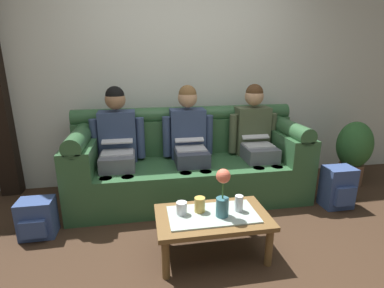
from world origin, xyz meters
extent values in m
plane|color=#382619|center=(0.00, 0.00, 0.00)|extent=(14.00, 14.00, 0.00)
cube|color=silver|center=(0.00, 1.70, 1.45)|extent=(6.00, 0.12, 2.90)
cube|color=#2D5633|center=(0.00, 1.10, 0.21)|extent=(2.48, 0.88, 0.42)
cube|color=#2D5633|center=(0.00, 1.43, 0.62)|extent=(2.48, 0.22, 0.40)
cylinder|color=#2D5633|center=(0.00, 1.43, 0.87)|extent=(2.48, 0.18, 0.18)
cube|color=#2D5633|center=(-1.10, 1.10, 0.56)|extent=(0.28, 0.88, 0.28)
cylinder|color=#2D5633|center=(-1.10, 1.10, 0.74)|extent=(0.18, 0.88, 0.18)
cube|color=#2D5633|center=(1.10, 1.10, 0.56)|extent=(0.28, 0.88, 0.28)
cylinder|color=#2D5633|center=(1.10, 1.10, 0.74)|extent=(0.18, 0.88, 0.18)
cube|color=#595B66|center=(-0.75, 1.04, 0.49)|extent=(0.34, 0.40, 0.15)
cylinder|color=#595B66|center=(-0.85, 0.78, 0.21)|extent=(0.12, 0.12, 0.42)
cylinder|color=#595B66|center=(-0.65, 0.78, 0.21)|extent=(0.12, 0.12, 0.42)
cube|color=navy|center=(-0.75, 1.28, 0.69)|extent=(0.38, 0.22, 0.54)
cylinder|color=navy|center=(-0.99, 1.24, 0.67)|extent=(0.09, 0.09, 0.44)
cylinder|color=navy|center=(-0.52, 1.24, 0.67)|extent=(0.09, 0.09, 0.44)
sphere|color=#936B4C|center=(-0.75, 1.26, 1.08)|extent=(0.21, 0.21, 0.21)
sphere|color=black|center=(-0.75, 1.26, 1.12)|extent=(0.19, 0.19, 0.19)
cube|color=silver|center=(-0.75, 1.06, 0.58)|extent=(0.31, 0.22, 0.02)
cube|color=silver|center=(-0.75, 1.19, 0.69)|extent=(0.31, 0.21, 0.06)
cube|color=black|center=(-0.75, 1.18, 0.69)|extent=(0.27, 0.18, 0.05)
cube|color=#383D4C|center=(0.00, 1.04, 0.49)|extent=(0.34, 0.40, 0.15)
cylinder|color=#383D4C|center=(-0.10, 0.78, 0.21)|extent=(0.12, 0.12, 0.42)
cylinder|color=#383D4C|center=(0.10, 0.78, 0.21)|extent=(0.12, 0.12, 0.42)
cube|color=navy|center=(0.00, 1.28, 0.69)|extent=(0.38, 0.22, 0.54)
cylinder|color=navy|center=(-0.23, 1.24, 0.67)|extent=(0.09, 0.09, 0.44)
cylinder|color=navy|center=(0.23, 1.24, 0.67)|extent=(0.09, 0.09, 0.44)
sphere|color=tan|center=(0.00, 1.26, 1.08)|extent=(0.21, 0.21, 0.21)
sphere|color=brown|center=(0.00, 1.26, 1.12)|extent=(0.19, 0.19, 0.19)
cube|color=silver|center=(0.00, 1.06, 0.58)|extent=(0.31, 0.22, 0.02)
cube|color=silver|center=(0.00, 1.22, 0.68)|extent=(0.31, 0.20, 0.10)
cube|color=black|center=(0.00, 1.21, 0.68)|extent=(0.27, 0.17, 0.09)
cube|color=#595B66|center=(0.75, 1.04, 0.49)|extent=(0.34, 0.40, 0.15)
cylinder|color=#595B66|center=(0.65, 0.78, 0.21)|extent=(0.12, 0.12, 0.42)
cylinder|color=#595B66|center=(0.85, 0.78, 0.21)|extent=(0.12, 0.12, 0.42)
cube|color=#475138|center=(0.75, 1.28, 0.69)|extent=(0.38, 0.22, 0.54)
cylinder|color=#475138|center=(0.52, 1.24, 0.67)|extent=(0.09, 0.09, 0.44)
cylinder|color=#475138|center=(0.99, 1.24, 0.67)|extent=(0.09, 0.09, 0.44)
sphere|color=tan|center=(0.75, 1.26, 1.08)|extent=(0.21, 0.21, 0.21)
sphere|color=#472D19|center=(0.75, 1.26, 1.12)|extent=(0.19, 0.19, 0.19)
cube|color=silver|center=(0.75, 1.06, 0.58)|extent=(0.31, 0.22, 0.02)
cube|color=silver|center=(0.75, 1.22, 0.68)|extent=(0.31, 0.20, 0.11)
cube|color=black|center=(0.75, 1.21, 0.68)|extent=(0.27, 0.17, 0.09)
cube|color=brown|center=(0.00, 0.09, 0.32)|extent=(0.86, 0.51, 0.04)
cube|color=#9EB2A8|center=(0.00, 0.09, 0.35)|extent=(0.67, 0.35, 0.01)
cylinder|color=brown|center=(-0.38, -0.11, 0.15)|extent=(0.06, 0.06, 0.30)
cylinder|color=brown|center=(0.38, -0.11, 0.15)|extent=(0.06, 0.06, 0.30)
cylinder|color=brown|center=(-0.38, 0.30, 0.15)|extent=(0.06, 0.06, 0.30)
cylinder|color=brown|center=(0.38, 0.30, 0.15)|extent=(0.06, 0.06, 0.30)
cylinder|color=#336672|center=(0.06, 0.05, 0.42)|extent=(0.10, 0.10, 0.14)
cylinder|color=#3D7538|center=(0.06, 0.05, 0.57)|extent=(0.01, 0.01, 0.14)
sphere|color=#E0664C|center=(0.06, 0.05, 0.67)|extent=(0.11, 0.11, 0.11)
cylinder|color=silver|center=(-0.23, 0.13, 0.40)|extent=(0.08, 0.08, 0.10)
cylinder|color=silver|center=(0.21, 0.11, 0.42)|extent=(0.06, 0.06, 0.13)
cylinder|color=gold|center=(-0.09, 0.15, 0.41)|extent=(0.08, 0.08, 0.12)
cube|color=#33477A|center=(-1.43, 0.60, 0.17)|extent=(0.29, 0.21, 0.34)
cube|color=#33477A|center=(-1.43, 0.48, 0.13)|extent=(0.20, 0.05, 0.15)
cube|color=#33477A|center=(1.46, 0.62, 0.22)|extent=(0.29, 0.21, 0.43)
cube|color=#33477A|center=(1.46, 0.49, 0.17)|extent=(0.21, 0.05, 0.19)
cylinder|color=brown|center=(2.00, 1.11, 0.13)|extent=(0.28, 0.28, 0.26)
ellipsoid|color=#2D602D|center=(2.00, 1.11, 0.50)|extent=(0.40, 0.40, 0.56)
camera|label=1|loc=(-0.50, -1.82, 1.49)|focal=27.17mm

